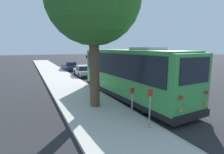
# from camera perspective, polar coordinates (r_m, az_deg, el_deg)

# --- Properties ---
(ground_plane) EXTENTS (160.00, 160.00, 0.00)m
(ground_plane) POSITION_cam_1_polar(r_m,az_deg,el_deg) (12.13, 9.01, -7.01)
(ground_plane) COLOR #28282B
(sidewalk_slab) EXTENTS (80.00, 3.33, 0.15)m
(sidewalk_slab) POSITION_cam_1_polar(r_m,az_deg,el_deg) (10.54, -7.53, -9.12)
(sidewalk_slab) COLOR beige
(sidewalk_slab) RESTS_ON ground
(curb_strip) EXTENTS (80.00, 0.14, 0.15)m
(curb_strip) POSITION_cam_1_polar(r_m,az_deg,el_deg) (11.17, 1.01, -7.94)
(curb_strip) COLOR #AAA69D
(curb_strip) RESTS_ON ground
(shuttle_bus) EXTENTS (10.00, 3.03, 3.46)m
(shuttle_bus) POSITION_cam_1_polar(r_m,az_deg,el_deg) (11.75, 5.82, 1.74)
(shuttle_bus) COLOR green
(shuttle_bus) RESTS_ON ground
(parked_sedan_silver) EXTENTS (4.36, 1.95, 1.28)m
(parked_sedan_silver) POSITION_cam_1_polar(r_m,az_deg,el_deg) (21.71, -9.29, 1.95)
(parked_sedan_silver) COLOR #A8AAAF
(parked_sedan_silver) RESTS_ON ground
(parked_sedan_navy) EXTENTS (4.38, 1.82, 1.27)m
(parked_sedan_navy) POSITION_cam_1_polar(r_m,az_deg,el_deg) (27.62, -13.59, 3.42)
(parked_sedan_navy) COLOR #19234C
(parked_sedan_navy) RESTS_ON ground
(sign_post_near) EXTENTS (0.06, 0.22, 1.64)m
(sign_post_near) POSITION_cam_1_polar(r_m,az_deg,el_deg) (7.39, 12.22, -9.98)
(sign_post_near) COLOR gray
(sign_post_near) RESTS_ON sidewalk_slab
(sign_post_far) EXTENTS (0.06, 0.22, 1.42)m
(sign_post_far) POSITION_cam_1_polar(r_m,az_deg,el_deg) (8.44, 6.58, -8.10)
(sign_post_far) COLOR gray
(sign_post_far) RESTS_ON sidewalk_slab
(lane_stripe_mid) EXTENTS (2.40, 0.14, 0.01)m
(lane_stripe_mid) POSITION_cam_1_polar(r_m,az_deg,el_deg) (13.37, 19.55, -5.87)
(lane_stripe_mid) COLOR silver
(lane_stripe_mid) RESTS_ON ground
(lane_stripe_ahead) EXTENTS (2.40, 0.14, 0.01)m
(lane_stripe_ahead) POSITION_cam_1_polar(r_m,az_deg,el_deg) (17.95, 5.82, -1.48)
(lane_stripe_ahead) COLOR silver
(lane_stripe_ahead) RESTS_ON ground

